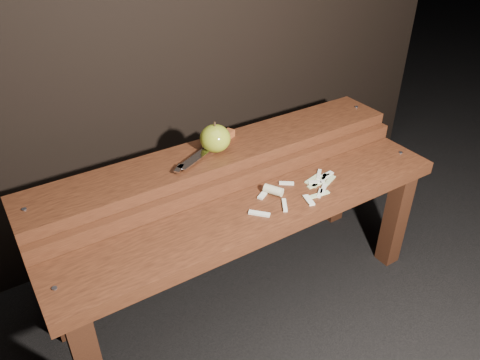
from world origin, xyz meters
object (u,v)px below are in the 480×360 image
apple (215,138)px  knife (215,144)px  bench_front_tier (263,228)px  bench_rear_tier (222,174)px

apple → knife: size_ratio=0.36×
bench_front_tier → apple: (-0.02, 0.23, 0.19)m
bench_front_tier → bench_rear_tier: bearing=90.0°
apple → knife: apple is taller
bench_rear_tier → knife: (-0.01, 0.02, 0.10)m
bench_rear_tier → apple: bearing=165.1°
bench_front_tier → apple: 0.30m
apple → bench_front_tier: bearing=-86.0°
knife → bench_front_tier: bearing=-88.1°
bench_rear_tier → apple: (-0.02, 0.00, 0.13)m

